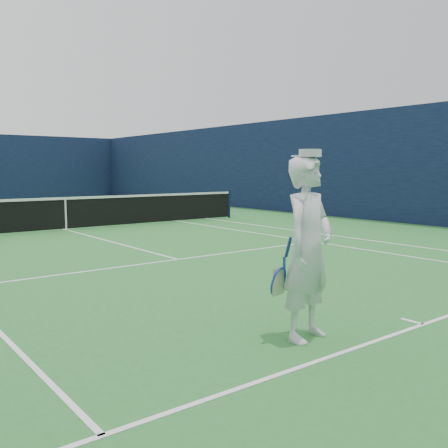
% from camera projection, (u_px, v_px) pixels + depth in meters
% --- Properties ---
extents(ground, '(80.00, 80.00, 0.00)m').
position_uv_depth(ground, '(66.00, 230.00, 15.34)').
color(ground, '#2C7530').
rests_on(ground, ground).
extents(court_markings, '(11.03, 23.83, 0.01)m').
position_uv_depth(court_markings, '(66.00, 230.00, 15.34)').
color(court_markings, white).
rests_on(court_markings, ground).
extents(windscreen_fence, '(20.12, 36.12, 4.00)m').
position_uv_depth(windscreen_fence, '(64.00, 165.00, 15.12)').
color(windscreen_fence, '#0E1833').
rests_on(windscreen_fence, ground).
extents(tennis_net, '(12.88, 0.09, 1.07)m').
position_uv_depth(tennis_net, '(66.00, 212.00, 15.28)').
color(tennis_net, '#141E4C').
rests_on(tennis_net, ground).
extents(tennis_player, '(0.88, 0.63, 2.07)m').
position_uv_depth(tennis_player, '(308.00, 248.00, 5.41)').
color(tennis_player, white).
rests_on(tennis_player, ground).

